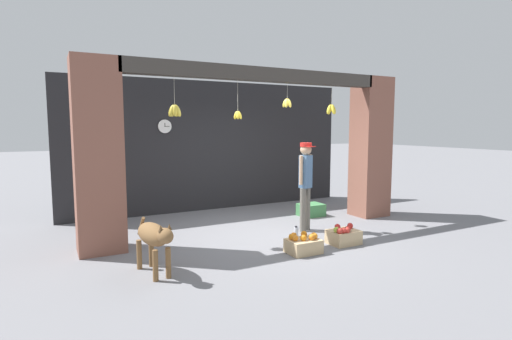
# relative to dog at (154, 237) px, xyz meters

# --- Properties ---
(ground_plane) EXTENTS (60.00, 60.00, 0.00)m
(ground_plane) POSITION_rel_dog_xyz_m (2.27, 1.09, -0.51)
(ground_plane) COLOR slate
(shop_back_wall) EXTENTS (6.84, 0.12, 2.98)m
(shop_back_wall) POSITION_rel_dog_xyz_m (2.27, 3.63, 0.98)
(shop_back_wall) COLOR #232326
(shop_back_wall) RESTS_ON ground_plane
(shop_pillar_left) EXTENTS (0.70, 0.60, 2.98)m
(shop_pillar_left) POSITION_rel_dog_xyz_m (-0.50, 1.39, 0.98)
(shop_pillar_left) COLOR brown
(shop_pillar_left) RESTS_ON ground_plane
(shop_pillar_right) EXTENTS (0.70, 0.60, 2.98)m
(shop_pillar_right) POSITION_rel_dog_xyz_m (5.04, 1.39, 0.98)
(shop_pillar_right) COLOR brown
(shop_pillar_right) RESTS_ON ground_plane
(storefront_awning) EXTENTS (4.94, 0.29, 0.92)m
(storefront_awning) POSITION_rel_dog_xyz_m (2.25, 1.21, 2.31)
(storefront_awning) COLOR #3D3833
(dog) EXTENTS (0.40, 1.05, 0.74)m
(dog) POSITION_rel_dog_xyz_m (0.00, 0.00, 0.00)
(dog) COLOR brown
(dog) RESTS_ON ground_plane
(shopkeeper) EXTENTS (0.33, 0.30, 1.65)m
(shopkeeper) POSITION_rel_dog_xyz_m (3.04, 0.94, 0.46)
(shopkeeper) COLOR #6B665B
(shopkeeper) RESTS_ON ground_plane
(fruit_crate_oranges) EXTENTS (0.49, 0.38, 0.31)m
(fruit_crate_oranges) POSITION_rel_dog_xyz_m (2.25, -0.16, -0.38)
(fruit_crate_oranges) COLOR tan
(fruit_crate_oranges) RESTS_ON ground_plane
(fruit_crate_apples) EXTENTS (0.49, 0.39, 0.32)m
(fruit_crate_apples) POSITION_rel_dog_xyz_m (3.11, -0.08, -0.37)
(fruit_crate_apples) COLOR tan
(fruit_crate_apples) RESTS_ON ground_plane
(produce_box_green) EXTENTS (0.51, 0.42, 0.26)m
(produce_box_green) POSITION_rel_dog_xyz_m (3.86, 1.91, -0.38)
(produce_box_green) COLOR #42844C
(produce_box_green) RESTS_ON ground_plane
(water_bottle) EXTENTS (0.08, 0.08, 0.23)m
(water_bottle) POSITION_rel_dog_xyz_m (2.57, 0.53, -0.40)
(water_bottle) COLOR silver
(water_bottle) RESTS_ON ground_plane
(wall_clock) EXTENTS (0.31, 0.03, 0.31)m
(wall_clock) POSITION_rel_dog_xyz_m (1.12, 3.56, 1.44)
(wall_clock) COLOR black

